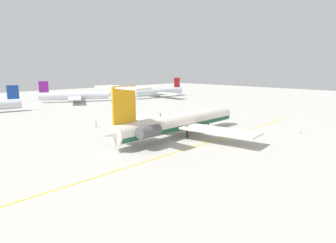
{
  "coord_description": "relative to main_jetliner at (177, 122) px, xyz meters",
  "views": [
    {
      "loc": [
        -52.66,
        -35.32,
        16.25
      ],
      "look_at": [
        -2.07,
        15.34,
        2.98
      ],
      "focal_mm": 31.58,
      "sensor_mm": 36.0,
      "label": 1
    }
  ],
  "objects": [
    {
      "name": "ground",
      "position": [
        3.29,
        -11.29,
        -3.46
      ],
      "size": [
        345.46,
        345.46,
        0.0
      ],
      "primitive_type": "plane",
      "color": "#B7B5AD"
    },
    {
      "name": "main_jetliner",
      "position": [
        0.0,
        0.0,
        0.0
      ],
      "size": [
        43.58,
        38.73,
        12.7
      ],
      "rotation": [
        0.0,
        0.0,
        0.04
      ],
      "color": "silver",
      "rests_on": "ground"
    },
    {
      "name": "airliner_mid_left",
      "position": [
        18.39,
        82.22,
        -0.56
      ],
      "size": [
        30.72,
        31.11,
        9.87
      ],
      "rotation": [
        0.0,
        0.0,
        -0.49
      ],
      "color": "silver",
      "rests_on": "ground"
    },
    {
      "name": "airliner_mid_right",
      "position": [
        59.17,
        70.26,
        -0.44
      ],
      "size": [
        34.27,
        33.82,
        10.26
      ],
      "rotation": [
        0.0,
        0.0,
        3.1
      ],
      "color": "silver",
      "rests_on": "ground"
    },
    {
      "name": "ground_crew_near_nose",
      "position": [
        14.72,
        21.01,
        -2.32
      ],
      "size": [
        0.46,
        0.29,
        1.8
      ],
      "rotation": [
        0.0,
        0.0,
        4.64
      ],
      "color": "black",
      "rests_on": "ground"
    },
    {
      "name": "ground_crew_near_tail",
      "position": [
        -7.18,
        23.64,
        -2.36
      ],
      "size": [
        0.28,
        0.44,
        1.75
      ],
      "rotation": [
        0.0,
        0.0,
        2.96
      ],
      "color": "black",
      "rests_on": "ground"
    },
    {
      "name": "safety_cone_nose",
      "position": [
        24.65,
        -19.24,
        -3.19
      ],
      "size": [
        0.4,
        0.4,
        0.55
      ],
      "primitive_type": "cone",
      "color": "#EA590F",
      "rests_on": "ground"
    },
    {
      "name": "safety_cone_wingtip",
      "position": [
        22.02,
        15.9,
        -3.19
      ],
      "size": [
        0.4,
        0.4,
        0.55
      ],
      "primitive_type": "cone",
      "color": "#EA590F",
      "rests_on": "ground"
    },
    {
      "name": "taxiway_centreline",
      "position": [
        1.22,
        -8.48,
        -3.46
      ],
      "size": [
        88.9,
        3.2,
        0.01
      ],
      "primitive_type": "cube",
      "rotation": [
        0.0,
        0.0,
        0.03
      ],
      "color": "gold",
      "rests_on": "ground"
    }
  ]
}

